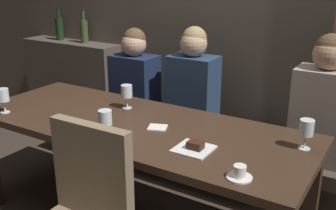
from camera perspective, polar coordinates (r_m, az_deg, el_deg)
back_counter at (r=4.28m, az=-13.27°, el=2.57°), size 1.10×0.28×0.95m
dining_table at (r=2.52m, az=-4.75°, el=-4.39°), size 2.20×0.84×0.74m
banquette_bench at (r=3.23m, az=2.85°, el=-7.11°), size 2.50×0.44×0.45m
diner_redhead at (r=3.26m, az=-4.78°, el=3.95°), size 0.36×0.24×0.76m
diner_bearded at (r=3.03m, az=3.58°, el=3.24°), size 0.36×0.24×0.80m
diner_far_end at (r=2.69m, az=21.27°, el=0.27°), size 0.36×0.24×0.83m
wine_bottle_dark_red at (r=4.28m, az=-15.25°, el=10.56°), size 0.08×0.08×0.33m
wine_bottle_pale_label at (r=4.05m, az=-11.91°, el=10.38°), size 0.08×0.08×0.33m
wine_glass_end_right at (r=2.71m, az=-5.92°, el=1.81°), size 0.08×0.08×0.16m
wine_glass_end_left at (r=2.20m, az=19.18°, el=-3.18°), size 0.08×0.08×0.16m
wine_glass_near_right at (r=2.83m, az=-22.52°, el=1.24°), size 0.08×0.08×0.16m
wine_glass_far_right at (r=2.25m, az=-9.02°, el=-1.98°), size 0.08×0.08×0.16m
espresso_cup at (r=1.87m, az=10.19°, el=-9.56°), size 0.12×0.12×0.06m
dessert_plate at (r=2.11m, az=3.77°, el=-6.09°), size 0.19×0.19×0.05m
folded_napkin at (r=2.39m, az=-1.47°, el=-3.21°), size 0.14×0.13×0.01m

